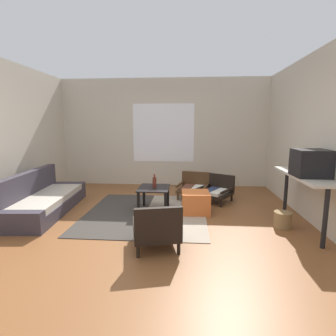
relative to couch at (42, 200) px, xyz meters
The scene contains 15 objects.
ground_plane 2.07m from the couch, 18.60° to the right, with size 7.80×7.80×0.00m, color brown.
far_wall_with_window 3.30m from the couch, 50.84° to the left, with size 5.60×0.13×2.70m.
side_wall_right 4.77m from the couch, ahead, with size 0.12×6.60×2.70m, color beige.
area_rug 1.88m from the couch, ahead, with size 2.10×2.31×0.01m.
couch is the anchor object (origin of this frame).
coffee_table 2.01m from the couch, ahead, with size 0.54×0.64×0.44m.
armchair_by_window 2.96m from the couch, 23.11° to the left, with size 0.73×0.69×0.54m.
armchair_striped_foreground 2.55m from the couch, 29.44° to the right, with size 0.71×0.75×0.60m.
armchair_corner 3.33m from the couch, 16.47° to the left, with size 0.80×0.81×0.53m.
ottoman_orange 2.74m from the couch, ahead, with size 0.48×0.48×0.38m, color #D1662D.
console_shelf 4.37m from the couch, ahead, with size 0.42×1.49×0.83m.
crt_television 4.43m from the couch, ahead, with size 0.44×0.44×0.39m.
clay_vase 4.39m from the couch, ahead, with size 0.21×0.21×0.33m.
glass_bottle 2.04m from the couch, ahead, with size 0.07×0.07×0.24m.
wicker_basket 4.07m from the couch, ahead, with size 0.26×0.26×0.25m, color olive.
Camera 1 is at (0.65, -3.71, 1.56)m, focal length 28.19 mm.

